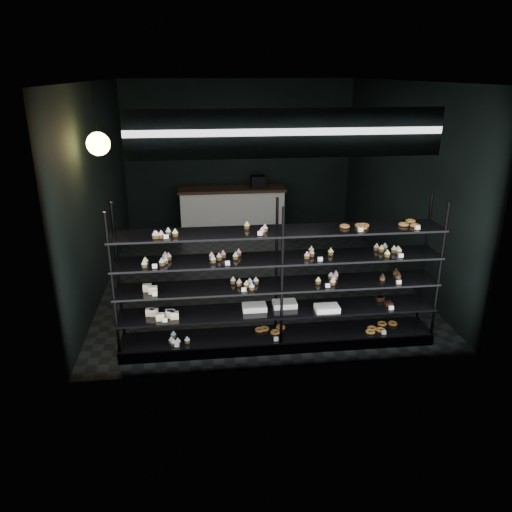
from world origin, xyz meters
name	(u,v)px	position (x,y,z in m)	size (l,w,h in m)	color
room	(254,184)	(0.00, 0.00, 1.60)	(5.01, 6.01, 3.20)	black
display_shelf	(277,301)	(0.00, -2.45, 0.63)	(4.00, 0.50, 1.91)	black
signage	(287,133)	(0.00, -2.93, 2.75)	(3.30, 0.05, 0.50)	#120D44
pendant_lamp	(98,144)	(-2.20, -1.24, 2.45)	(0.30, 0.30, 0.88)	black
service_counter	(233,209)	(-0.20, 2.50, 0.50)	(2.30, 0.65, 1.23)	beige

